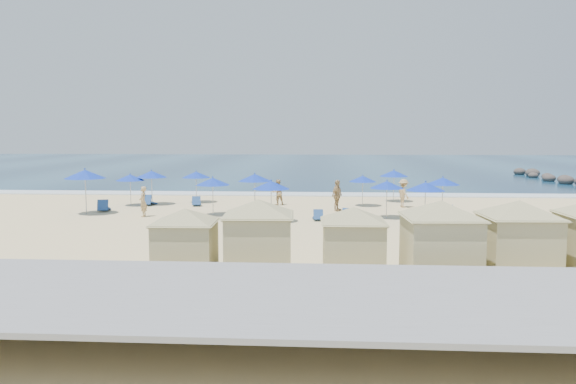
% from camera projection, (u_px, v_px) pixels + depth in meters
% --- Properties ---
extents(ground, '(160.00, 160.00, 0.00)m').
position_uv_depth(ground, '(289.00, 229.00, 27.52)').
color(ground, beige).
rests_on(ground, ground).
extents(ocean, '(160.00, 80.00, 0.06)m').
position_uv_depth(ocean, '(313.00, 165.00, 82.10)').
color(ocean, '#0E2D4D').
rests_on(ocean, ground).
extents(surf_line, '(160.00, 2.50, 0.08)m').
position_uv_depth(surf_line, '(302.00, 194.00, 42.90)').
color(surf_line, white).
rests_on(surf_line, ground).
extents(seawall, '(160.00, 6.10, 1.22)m').
position_uv_depth(seawall, '(256.00, 295.00, 14.06)').
color(seawall, gray).
rests_on(seawall, ground).
extents(rock_jetty, '(2.56, 26.66, 0.96)m').
position_uv_depth(rock_jetty, '(572.00, 181.00, 50.63)').
color(rock_jetty, '#312B29').
rests_on(rock_jetty, ground).
extents(trash_bin, '(1.11, 1.11, 0.85)m').
position_uv_depth(trash_bin, '(259.00, 232.00, 24.33)').
color(trash_bin, black).
rests_on(trash_bin, ground).
extents(cabana_0, '(4.04, 4.04, 2.53)m').
position_uv_depth(cabana_0, '(185.00, 235.00, 17.95)').
color(cabana_0, '#C5BA87').
rests_on(cabana_0, ground).
extents(cabana_1, '(4.51, 4.51, 2.83)m').
position_uv_depth(cabana_1, '(259.00, 229.00, 18.08)').
color(cabana_1, '#C5BA87').
rests_on(cabana_1, ground).
extents(cabana_2, '(4.13, 4.13, 2.59)m').
position_uv_depth(cabana_2, '(353.00, 234.00, 17.87)').
color(cabana_2, '#C5BA87').
rests_on(cabana_2, ground).
extents(cabana_3, '(4.63, 4.63, 2.91)m').
position_uv_depth(cabana_3, '(441.00, 232.00, 17.24)').
color(cabana_3, '#C5BA87').
rests_on(cabana_3, ground).
extents(cabana_4, '(4.55, 4.55, 2.85)m').
position_uv_depth(cabana_4, '(518.00, 230.00, 17.67)').
color(cabana_4, '#C5BA87').
rests_on(cabana_4, ground).
extents(umbrella_0, '(1.85, 1.85, 2.11)m').
position_uv_depth(umbrella_0, '(130.00, 178.00, 36.30)').
color(umbrella_0, '#A5A8AD').
rests_on(umbrella_0, ground).
extents(umbrella_1, '(2.36, 2.36, 2.68)m').
position_uv_depth(umbrella_1, '(85.00, 174.00, 32.46)').
color(umbrella_1, '#A5A8AD').
rests_on(umbrella_1, ground).
extents(umbrella_2, '(2.03, 2.03, 2.31)m').
position_uv_depth(umbrella_2, '(151.00, 174.00, 36.80)').
color(umbrella_2, '#A5A8AD').
rests_on(umbrella_2, ground).
extents(umbrella_3, '(1.97, 1.97, 2.24)m').
position_uv_depth(umbrella_3, '(213.00, 181.00, 32.01)').
color(umbrella_3, '#A5A8AD').
rests_on(umbrella_3, ground).
extents(umbrella_4, '(1.92, 1.92, 2.18)m').
position_uv_depth(umbrella_4, '(196.00, 175.00, 37.94)').
color(umbrella_4, '#A5A8AD').
rests_on(umbrella_4, ground).
extents(umbrella_5, '(2.05, 2.05, 2.33)m').
position_uv_depth(umbrella_5, '(255.00, 178.00, 33.74)').
color(umbrella_5, '#A5A8AD').
rests_on(umbrella_5, ground).
extents(umbrella_6, '(1.99, 1.99, 2.26)m').
position_uv_depth(umbrella_6, '(271.00, 185.00, 29.58)').
color(umbrella_6, '#A5A8AD').
rests_on(umbrella_6, ground).
extents(umbrella_7, '(1.79, 1.79, 2.03)m').
position_uv_depth(umbrella_7, '(363.00, 179.00, 36.07)').
color(umbrella_7, '#A5A8AD').
rests_on(umbrella_7, ground).
extents(umbrella_8, '(1.89, 1.89, 2.15)m').
position_uv_depth(umbrella_8, '(387.00, 185.00, 30.89)').
color(umbrella_8, '#A5A8AD').
rests_on(umbrella_8, ground).
extents(umbrella_9, '(1.97, 1.97, 2.25)m').
position_uv_depth(umbrella_9, '(394.00, 173.00, 38.39)').
color(umbrella_9, '#A5A8AD').
rests_on(umbrella_9, ground).
extents(umbrella_10, '(1.95, 1.95, 2.22)m').
position_uv_depth(umbrella_10, '(443.00, 181.00, 32.49)').
color(umbrella_10, '#A5A8AD').
rests_on(umbrella_10, ground).
extents(umbrella_11, '(2.01, 2.01, 2.28)m').
position_uv_depth(umbrella_11, '(426.00, 186.00, 28.62)').
color(umbrella_11, '#A5A8AD').
rests_on(umbrella_11, ground).
extents(beach_chair_0, '(0.95, 1.51, 0.77)m').
position_uv_depth(beach_chair_0, '(104.00, 207.00, 33.62)').
color(beach_chair_0, '#244987').
rests_on(beach_chair_0, ground).
extents(beach_chair_1, '(0.68, 1.38, 0.74)m').
position_uv_depth(beach_chair_1, '(149.00, 202.00, 36.48)').
color(beach_chair_1, '#244987').
rests_on(beach_chair_1, ground).
extents(beach_chair_2, '(0.76, 1.30, 0.67)m').
position_uv_depth(beach_chair_2, '(196.00, 202.00, 36.26)').
color(beach_chair_2, '#244987').
rests_on(beach_chair_2, ground).
extents(beach_chair_3, '(0.61, 1.20, 0.64)m').
position_uv_depth(beach_chair_3, '(318.00, 216.00, 30.26)').
color(beach_chair_3, '#244987').
rests_on(beach_chair_3, ground).
extents(beach_chair_4, '(1.01, 1.36, 0.68)m').
position_uv_depth(beach_chair_4, '(349.00, 216.00, 30.44)').
color(beach_chair_4, '#244987').
rests_on(beach_chair_4, ground).
extents(beach_chair_5, '(0.77, 1.33, 0.69)m').
position_uv_depth(beach_chair_5, '(447.00, 212.00, 31.82)').
color(beach_chair_5, '#244987').
rests_on(beach_chair_5, ground).
extents(beachgoer_0, '(0.46, 0.66, 1.71)m').
position_uv_depth(beachgoer_0, '(143.00, 202.00, 31.54)').
color(beachgoer_0, tan).
rests_on(beachgoer_0, ground).
extents(beachgoer_1, '(1.02, 0.95, 1.67)m').
position_uv_depth(beachgoer_1, '(278.00, 192.00, 36.70)').
color(beachgoer_1, tan).
rests_on(beachgoer_1, ground).
extents(beachgoer_2, '(0.95, 1.19, 1.89)m').
position_uv_depth(beachgoer_2, '(337.00, 195.00, 33.82)').
color(beachgoer_2, tan).
rests_on(beachgoer_2, ground).
extents(beachgoer_3, '(0.98, 1.31, 1.80)m').
position_uv_depth(beachgoer_3, '(404.00, 193.00, 35.51)').
color(beachgoer_3, tan).
rests_on(beachgoer_3, ground).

